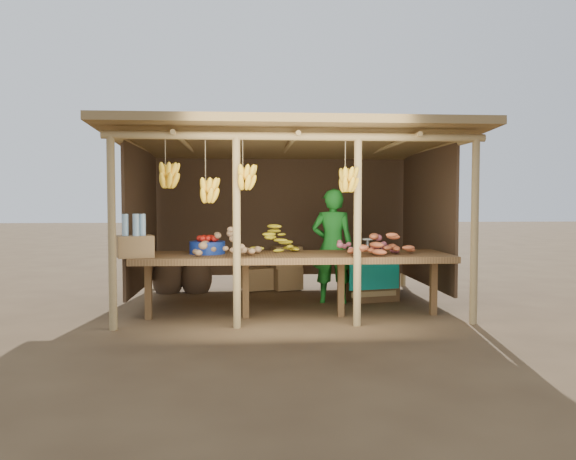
{
  "coord_description": "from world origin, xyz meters",
  "views": [
    {
      "loc": [
        -0.59,
        -7.93,
        1.47
      ],
      "look_at": [
        0.0,
        0.0,
        1.05
      ],
      "focal_mm": 35.0,
      "sensor_mm": 36.0,
      "label": 1
    }
  ],
  "objects": [
    {
      "name": "banana_pile",
      "position": [
        -0.22,
        -0.65,
        0.97
      ],
      "size": [
        0.57,
        0.35,
        0.35
      ],
      "primitive_type": null,
      "rotation": [
        0.0,
        0.0,
        0.04
      ],
      "color": "yellow",
      "rests_on": "counter"
    },
    {
      "name": "tomato_basin",
      "position": [
        -1.08,
        -0.85,
        0.9
      ],
      "size": [
        0.45,
        0.45,
        0.23
      ],
      "rotation": [
        0.0,
        0.0,
        0.26
      ],
      "color": "navy",
      "rests_on": "counter"
    },
    {
      "name": "onion_heap",
      "position": [
        0.89,
        -0.86,
        0.98
      ],
      "size": [
        0.95,
        0.71,
        0.36
      ],
      "primitive_type": null,
      "rotation": [
        0.0,
        0.0,
        -0.26
      ],
      "color": "#AD5462",
      "rests_on": "counter"
    },
    {
      "name": "stall_structure",
      "position": [
        -0.08,
        -0.09,
        1.91
      ],
      "size": [
        4.7,
        3.5,
        2.43
      ],
      "color": "#A38554",
      "rests_on": "ground"
    },
    {
      "name": "burlap_sacks",
      "position": [
        -1.62,
        1.07,
        0.29
      ],
      "size": [
        0.95,
        0.5,
        0.67
      ],
      "color": "#453120",
      "rests_on": "ground"
    },
    {
      "name": "sweet_potato_heap",
      "position": [
        1.1,
        -1.24,
        0.98
      ],
      "size": [
        1.0,
        0.74,
        0.35
      ],
      "primitive_type": null,
      "rotation": [
        0.0,
        0.0,
        0.24
      ],
      "color": "#A74E2A",
      "rests_on": "counter"
    },
    {
      "name": "vendor",
      "position": [
        0.64,
        0.02,
        0.82
      ],
      "size": [
        0.65,
        0.48,
        1.63
      ],
      "primitive_type": "imported",
      "rotation": [
        0.0,
        0.0,
        2.98
      ],
      "color": "#1A7621",
      "rests_on": "ground"
    },
    {
      "name": "potato_heap",
      "position": [
        -0.8,
        -1.12,
        0.98
      ],
      "size": [
        0.87,
        0.52,
        0.36
      ],
      "primitive_type": null,
      "rotation": [
        0.0,
        0.0,
        0.0
      ],
      "color": "#A47B54",
      "rests_on": "counter"
    },
    {
      "name": "ground",
      "position": [
        0.0,
        0.0,
        0.0
      ],
      "size": [
        60.0,
        60.0,
        0.0
      ],
      "primitive_type": "plane",
      "color": "brown",
      "rests_on": "ground"
    },
    {
      "name": "carton_stack",
      "position": [
        -0.1,
        1.18,
        0.31
      ],
      "size": [
        1.01,
        0.46,
        0.71
      ],
      "color": "olive",
      "rests_on": "ground"
    },
    {
      "name": "counter",
      "position": [
        0.0,
        -0.95,
        0.74
      ],
      "size": [
        3.9,
        1.05,
        0.8
      ],
      "color": "brown",
      "rests_on": "ground"
    },
    {
      "name": "tarp_crate",
      "position": [
        1.23,
        0.24,
        0.38
      ],
      "size": [
        0.91,
        0.83,
        0.93
      ],
      "color": "brown",
      "rests_on": "ground"
    },
    {
      "name": "bottle_box",
      "position": [
        -1.9,
        -1.22,
        1.0
      ],
      "size": [
        0.48,
        0.43,
        0.51
      ],
      "color": "olive",
      "rests_on": "counter"
    }
  ]
}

